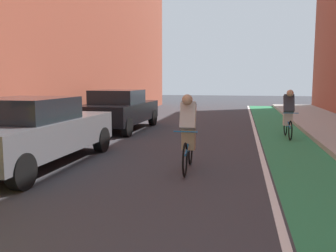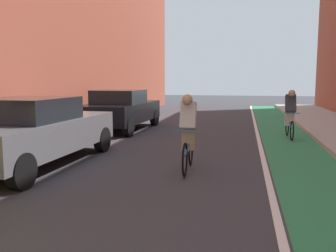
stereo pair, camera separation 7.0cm
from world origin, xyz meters
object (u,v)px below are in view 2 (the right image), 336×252
Objects in this scene: parked_sedan_gray at (33,131)px; cyclist_trailing at (290,114)px; parked_sedan_black at (121,109)px; cyclist_mid at (188,133)px.

parked_sedan_gray is 8.00m from cyclist_trailing.
cyclist_trailing reaches higher than parked_sedan_gray.
parked_sedan_gray is at bearing -90.00° from parked_sedan_black.
parked_sedan_black is 2.52× the size of cyclist_mid.
cyclist_mid is 1.03× the size of cyclist_trailing.
cyclist_mid is at bearing -117.93° from cyclist_trailing.
parked_sedan_gray and parked_sedan_black have the same top height.
parked_sedan_gray is 2.68× the size of cyclist_mid.
cyclist_mid is 5.60m from cyclist_trailing.
cyclist_mid is at bearing -58.77° from parked_sedan_black.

